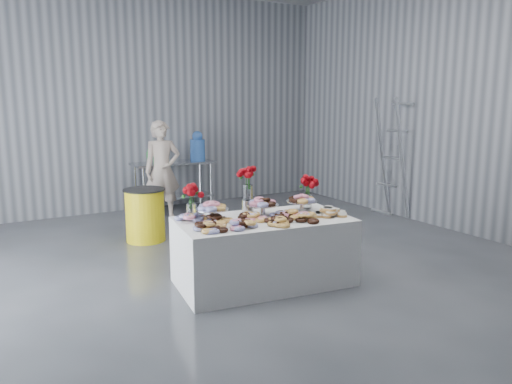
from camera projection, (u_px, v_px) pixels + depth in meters
ground at (246, 285)px, 5.57m from camera, size 9.00×9.00×0.00m
room_walls at (218, 40)px, 5.01m from camera, size 8.04×9.04×4.02m
display_table at (264, 251)px, 5.58m from camera, size 2.02×1.24×0.75m
prep_table at (173, 177)px, 9.30m from camera, size 1.50×0.60×0.90m
donut_mounds at (266, 216)px, 5.46m from camera, size 1.89×1.03×0.09m
cake_stand_left at (212, 208)px, 5.41m from camera, size 0.36×0.36×0.17m
cake_stand_mid at (263, 203)px, 5.64m from camera, size 0.36×0.36×0.17m
cake_stand_right at (302, 200)px, 5.83m from camera, size 0.36×0.36×0.17m
danish_pile at (330, 211)px, 5.65m from camera, size 0.48×0.48×0.11m
bouquet_left at (191, 193)px, 5.40m from camera, size 0.26×0.26×0.42m
bouquet_right at (307, 184)px, 5.99m from camera, size 0.26×0.26×0.42m
bouquet_center at (248, 180)px, 5.74m from camera, size 0.26×0.26×0.57m
water_jug at (198, 147)px, 9.45m from camera, size 0.28×0.28×0.55m
drink_bottles at (158, 156)px, 8.98m from camera, size 0.54×0.08×0.27m
person at (162, 171)px, 8.48m from camera, size 0.66×0.48×1.70m
trash_barrel at (145, 215)px, 7.26m from camera, size 0.60×0.60×0.77m
stepladder at (392, 158)px, 8.57m from camera, size 0.67×0.52×2.10m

